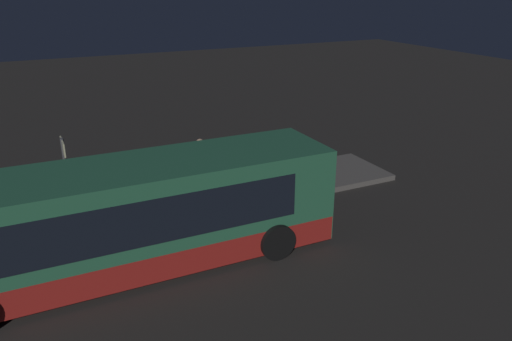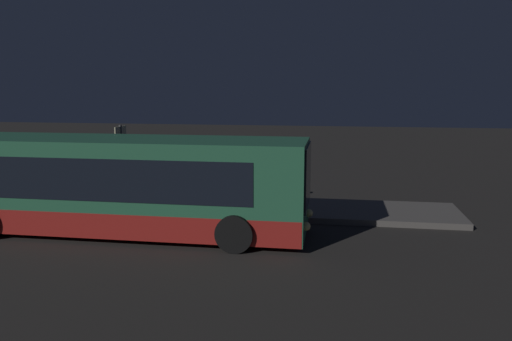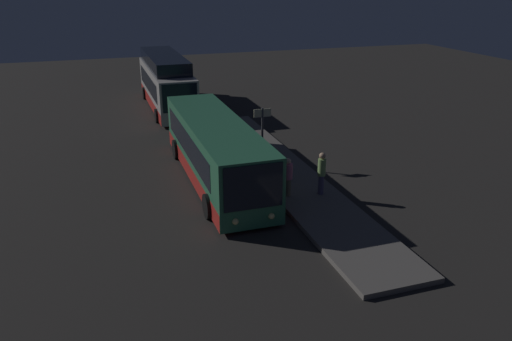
{
  "view_description": "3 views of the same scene",
  "coord_description": "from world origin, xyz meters",
  "px_view_note": "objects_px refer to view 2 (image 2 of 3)",
  "views": [
    {
      "loc": [
        -2.25,
        -11.74,
        7.03
      ],
      "look_at": [
        3.63,
        0.43,
        1.85
      ],
      "focal_mm": 35.0,
      "sensor_mm": 36.0,
      "label": 1
    },
    {
      "loc": [
        5.89,
        -13.57,
        4.28
      ],
      "look_at": [
        3.63,
        0.43,
        1.85
      ],
      "focal_mm": 35.0,
      "sensor_mm": 36.0,
      "label": 2
    },
    {
      "loc": [
        20.49,
        -5.16,
        8.77
      ],
      "look_at": [
        3.63,
        0.43,
        1.85
      ],
      "focal_mm": 35.0,
      "sensor_mm": 36.0,
      "label": 3
    }
  ],
  "objects_px": {
    "suitcase": "(177,197)",
    "passenger_waiting": "(236,185)",
    "passenger_with_bags": "(162,184)",
    "bus_lead": "(115,186)",
    "passenger_boarding": "(253,173)",
    "sign_post": "(121,154)"
  },
  "relations": [
    {
      "from": "suitcase",
      "to": "passenger_waiting",
      "type": "bearing_deg",
      "value": -9.57
    },
    {
      "from": "passenger_with_bags",
      "to": "bus_lead",
      "type": "bearing_deg",
      "value": -11.48
    },
    {
      "from": "bus_lead",
      "to": "passenger_boarding",
      "type": "height_order",
      "value": "bus_lead"
    },
    {
      "from": "passenger_with_bags",
      "to": "sign_post",
      "type": "bearing_deg",
      "value": -99.48
    },
    {
      "from": "passenger_waiting",
      "to": "passenger_with_bags",
      "type": "distance_m",
      "value": 2.48
    },
    {
      "from": "passenger_boarding",
      "to": "passenger_waiting",
      "type": "distance_m",
      "value": 1.44
    },
    {
      "from": "passenger_with_bags",
      "to": "suitcase",
      "type": "xyz_separation_m",
      "value": [
        0.33,
        0.51,
        -0.54
      ]
    },
    {
      "from": "passenger_waiting",
      "to": "suitcase",
      "type": "bearing_deg",
      "value": 81.16
    },
    {
      "from": "suitcase",
      "to": "sign_post",
      "type": "distance_m",
      "value": 2.4
    },
    {
      "from": "passenger_waiting",
      "to": "sign_post",
      "type": "distance_m",
      "value": 4.17
    },
    {
      "from": "suitcase",
      "to": "sign_post",
      "type": "relative_size",
      "value": 0.3
    },
    {
      "from": "bus_lead",
      "to": "passenger_with_bags",
      "type": "bearing_deg",
      "value": 72.71
    },
    {
      "from": "bus_lead",
      "to": "passenger_waiting",
      "type": "xyz_separation_m",
      "value": [
        3.14,
        2.29,
        -0.31
      ]
    },
    {
      "from": "passenger_waiting",
      "to": "bus_lead",
      "type": "bearing_deg",
      "value": 126.81
    },
    {
      "from": "passenger_boarding",
      "to": "passenger_with_bags",
      "type": "relative_size",
      "value": 1.17
    },
    {
      "from": "passenger_boarding",
      "to": "sign_post",
      "type": "bearing_deg",
      "value": -62.87
    },
    {
      "from": "passenger_with_bags",
      "to": "sign_post",
      "type": "height_order",
      "value": "sign_post"
    },
    {
      "from": "passenger_with_bags",
      "to": "passenger_boarding",
      "type": "bearing_deg",
      "value": 124.59
    },
    {
      "from": "passenger_boarding",
      "to": "passenger_with_bags",
      "type": "bearing_deg",
      "value": -48.21
    },
    {
      "from": "passenger_with_bags",
      "to": "sign_post",
      "type": "relative_size",
      "value": 0.57
    },
    {
      "from": "bus_lead",
      "to": "sign_post",
      "type": "xyz_separation_m",
      "value": [
        -0.92,
        2.58,
        0.56
      ]
    },
    {
      "from": "bus_lead",
      "to": "passenger_with_bags",
      "type": "distance_m",
      "value": 2.27
    }
  ]
}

